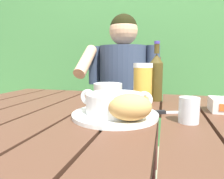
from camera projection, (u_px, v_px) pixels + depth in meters
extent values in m
cube|color=#513222|center=(0.00, 109.00, 0.80)|extent=(0.13, 0.86, 0.04)
cube|color=#513222|center=(29.00, 111.00, 0.76)|extent=(0.13, 0.86, 0.04)
cube|color=#513222|center=(62.00, 114.00, 0.73)|extent=(0.13, 0.86, 0.04)
cube|color=#513222|center=(98.00, 116.00, 0.69)|extent=(0.13, 0.86, 0.04)
cube|color=#513222|center=(138.00, 119.00, 0.66)|extent=(0.13, 0.86, 0.04)
cube|color=#513222|center=(182.00, 122.00, 0.62)|extent=(0.13, 0.86, 0.04)
cube|color=#513222|center=(122.00, 107.00, 1.08)|extent=(1.20, 0.03, 0.08)
cube|color=#513222|center=(32.00, 151.00, 1.26)|extent=(0.06, 0.06, 0.71)
cube|color=#447D41|center=(146.00, 69.00, 2.38)|extent=(3.77, 0.60, 1.66)
cylinder|color=#4C3823|center=(148.00, 71.00, 2.53)|extent=(0.10, 0.10, 1.58)
cylinder|color=#4C3823|center=(140.00, 74.00, 2.56)|extent=(0.10, 0.10, 1.51)
cylinder|color=#522522|center=(153.00, 167.00, 1.31)|extent=(0.04, 0.04, 0.45)
cylinder|color=#522522|center=(89.00, 159.00, 1.42)|extent=(0.04, 0.04, 0.45)
cylinder|color=#522522|center=(156.00, 144.00, 1.68)|extent=(0.04, 0.04, 0.45)
cylinder|color=#522522|center=(105.00, 139.00, 1.79)|extent=(0.04, 0.04, 0.45)
cube|color=#522522|center=(125.00, 121.00, 1.52)|extent=(0.48, 0.42, 0.02)
cylinder|color=#522522|center=(158.00, 88.00, 1.61)|extent=(0.04, 0.04, 0.49)
cylinder|color=#522522|center=(105.00, 86.00, 1.73)|extent=(0.04, 0.04, 0.49)
cube|color=#522522|center=(130.00, 96.00, 1.68)|extent=(0.45, 0.02, 0.04)
cube|color=#522522|center=(130.00, 81.00, 1.66)|extent=(0.45, 0.02, 0.04)
cube|color=#522522|center=(130.00, 66.00, 1.65)|extent=(0.45, 0.02, 0.04)
cylinder|color=#313D55|center=(129.00, 173.00, 1.24)|extent=(0.11, 0.11, 0.45)
cylinder|color=#313D55|center=(132.00, 124.00, 1.30)|extent=(0.13, 0.40, 0.13)
cylinder|color=#313D55|center=(103.00, 169.00, 1.29)|extent=(0.11, 0.11, 0.45)
cylinder|color=#313D55|center=(107.00, 122.00, 1.34)|extent=(0.13, 0.40, 0.13)
cylinder|color=#313D55|center=(123.00, 84.00, 1.38)|extent=(0.32, 0.32, 0.51)
sphere|color=tan|center=(124.00, 31.00, 1.33)|extent=(0.19, 0.19, 0.19)
sphere|color=black|center=(124.00, 28.00, 1.33)|extent=(0.18, 0.18, 0.18)
cylinder|color=#313D55|center=(153.00, 66.00, 1.29)|extent=(0.08, 0.08, 0.26)
cylinder|color=#313D55|center=(95.00, 65.00, 1.39)|extent=(0.08, 0.08, 0.26)
cylinder|color=tan|center=(86.00, 61.00, 1.24)|extent=(0.07, 0.25, 0.21)
cylinder|color=white|center=(115.00, 115.00, 0.62)|extent=(0.27, 0.27, 0.01)
cylinder|color=white|center=(115.00, 103.00, 0.62)|extent=(0.18, 0.18, 0.06)
cylinder|color=#B0521A|center=(115.00, 99.00, 0.61)|extent=(0.16, 0.16, 0.01)
torus|color=white|center=(88.00, 97.00, 0.64)|extent=(0.05, 0.01, 0.05)
torus|color=white|center=(144.00, 100.00, 0.59)|extent=(0.05, 0.01, 0.05)
ellipsoid|color=tan|center=(130.00, 107.00, 0.54)|extent=(0.14, 0.12, 0.07)
cylinder|color=gold|center=(143.00, 85.00, 0.83)|extent=(0.08, 0.08, 0.14)
cylinder|color=white|center=(143.00, 65.00, 0.82)|extent=(0.08, 0.08, 0.02)
cylinder|color=#453916|center=(156.00, 82.00, 0.87)|extent=(0.06, 0.06, 0.16)
cone|color=#453916|center=(157.00, 58.00, 0.85)|extent=(0.06, 0.06, 0.04)
cylinder|color=#453916|center=(157.00, 49.00, 0.85)|extent=(0.02, 0.02, 0.04)
cylinder|color=#4A3998|center=(157.00, 43.00, 0.84)|extent=(0.02, 0.02, 0.01)
cylinder|color=silver|center=(189.00, 110.00, 0.56)|extent=(0.06, 0.06, 0.07)
cube|color=silver|center=(175.00, 112.00, 0.66)|extent=(0.12, 0.06, 0.00)
cube|color=black|center=(156.00, 112.00, 0.66)|extent=(0.07, 0.04, 0.01)
cylinder|color=white|center=(108.00, 89.00, 1.01)|extent=(0.15, 0.15, 0.06)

